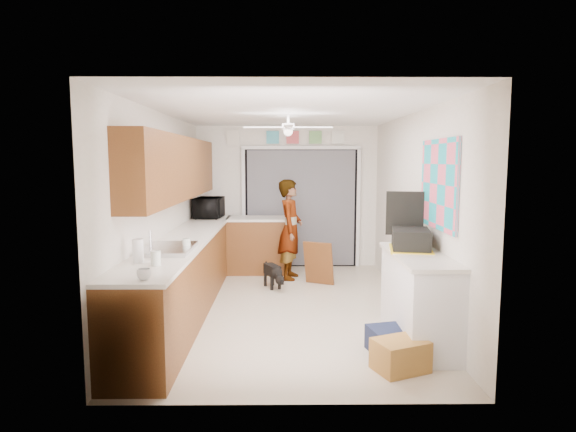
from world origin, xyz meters
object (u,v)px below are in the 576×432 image
object	(u,v)px
suitcase	(411,239)
man	(290,229)
cup	(144,274)
cardboard_box	(400,355)
paper_towel_roll	(138,251)
dog	(272,275)
navy_crate	(390,340)
microwave	(209,208)

from	to	relation	value
suitcase	man	size ratio (longest dim) A/B	0.32
cup	cardboard_box	bearing A→B (deg)	9.35
paper_towel_roll	dog	distance (m)	2.97
dog	suitcase	bearing A→B (deg)	-75.71
navy_crate	man	bearing A→B (deg)	107.55
cup	paper_towel_roll	world-z (taller)	paper_towel_roll
cup	cardboard_box	xyz separation A→B (m)	(2.19, 0.36, -0.84)
navy_crate	man	size ratio (longest dim) A/B	0.25
cardboard_box	navy_crate	xyz separation A→B (m)	(0.00, 0.43, -0.02)
paper_towel_roll	man	xyz separation A→B (m)	(1.48, 3.15, -0.25)
microwave	cardboard_box	xyz separation A→B (m)	(2.31, -3.84, -0.97)
man	dog	size ratio (longest dim) A/B	3.21
microwave	paper_towel_roll	size ratio (longest dim) A/B	2.75
microwave	suitcase	distance (m)	3.90
microwave	man	distance (m)	1.45
suitcase	man	xyz separation A→B (m)	(-1.27, 2.48, -0.25)
paper_towel_roll	cup	bearing A→B (deg)	-69.69
paper_towel_roll	cardboard_box	size ratio (longest dim) A/B	0.49
cardboard_box	man	bearing A→B (deg)	105.47
microwave	man	bearing A→B (deg)	-102.87
dog	paper_towel_roll	bearing A→B (deg)	-139.69
microwave	suitcase	bearing A→B (deg)	-133.98
microwave	dog	world-z (taller)	microwave
paper_towel_roll	dog	world-z (taller)	paper_towel_roll
dog	cardboard_box	bearing A→B (deg)	-91.51
cup	cardboard_box	world-z (taller)	cup
paper_towel_roll	dog	bearing A→B (deg)	65.02
microwave	man	xyz separation A→B (m)	(1.36, -0.40, -0.31)
microwave	navy_crate	size ratio (longest dim) A/B	1.52
cardboard_box	navy_crate	size ratio (longest dim) A/B	1.12
suitcase	cardboard_box	xyz separation A→B (m)	(-0.32, -0.96, -0.91)
suitcase	man	distance (m)	2.80
microwave	navy_crate	xyz separation A→B (m)	(2.31, -3.41, -0.99)
dog	microwave	bearing A→B (deg)	113.26
paper_towel_roll	suitcase	distance (m)	2.83
cup	suitcase	distance (m)	2.84
navy_crate	suitcase	bearing A→B (deg)	58.74
man	suitcase	bearing A→B (deg)	-143.89
microwave	dog	xyz separation A→B (m)	(1.08, -0.97, -0.92)
cup	paper_towel_roll	distance (m)	0.70
cup	navy_crate	distance (m)	2.48
suitcase	navy_crate	size ratio (longest dim) A/B	1.27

